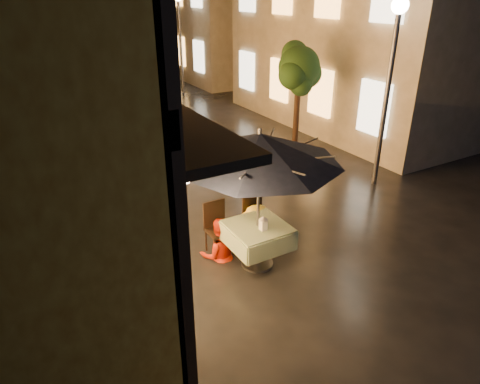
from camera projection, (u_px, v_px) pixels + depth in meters
ground at (335, 257)px, 7.67m from camera, size 90.00×90.00×0.00m
east_building_near at (385, 19)px, 14.66m from camera, size 7.30×9.30×6.80m
east_building_far at (226, 3)px, 23.56m from camera, size 7.30×10.30×7.30m
street_tree at (299, 70)px, 11.25m from camera, size 1.43×1.20×3.15m
streetlamp_near at (392, 62)px, 9.33m from camera, size 0.36×0.36×4.23m
streetlamp_far at (179, 25)px, 18.73m from camera, size 0.36×0.36×4.23m
cafe_table at (258, 235)px, 7.24m from camera, size 0.99×0.99×0.78m
patio_umbrella at (259, 148)px, 6.56m from camera, size 2.63×2.63×2.46m
cafe_chair_left at (217, 225)px, 7.65m from camera, size 0.42×0.42×0.97m
cafe_chair_right at (255, 214)px, 8.01m from camera, size 0.42×0.42×0.97m
table_lantern at (263, 222)px, 6.97m from camera, size 0.16×0.16×0.25m
person_orange at (219, 220)px, 7.41m from camera, size 0.83×0.73×1.46m
person_yellow at (258, 207)px, 7.73m from camera, size 1.03×0.61×1.58m
bicycle_0 at (125, 198)px, 8.81m from camera, size 1.81×0.75×0.93m
bicycle_1 at (119, 184)px, 9.42m from camera, size 1.57×0.46×0.94m
bicycle_2 at (106, 164)px, 10.60m from camera, size 1.75×0.89×0.88m
bicycle_3 at (91, 144)px, 11.60m from camera, size 1.87×0.62×1.11m
bicycle_4 at (105, 139)px, 12.32m from camera, size 1.73×0.85×0.87m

